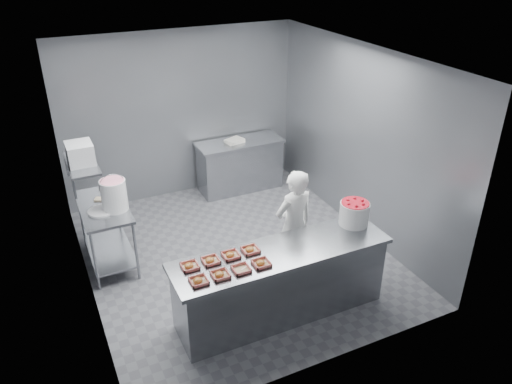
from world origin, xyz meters
The scene contains 24 objects.
floor centered at (0.00, 0.00, 0.00)m, with size 4.50×4.50×0.00m, color #4C4C51.
ceiling centered at (0.00, 0.00, 2.80)m, with size 4.50×4.50×0.00m, color white.
wall_back centered at (0.00, 2.25, 1.40)m, with size 4.00×0.04×2.80m, color slate.
wall_left centered at (-2.00, 0.00, 1.40)m, with size 0.04×4.50×2.80m, color slate.
wall_right centered at (2.00, 0.00, 1.40)m, with size 0.04×4.50×2.80m, color slate.
service_counter centered at (0.00, -1.35, 0.45)m, with size 2.60×0.70×0.90m.
prep_table centered at (-1.65, 0.60, 0.59)m, with size 0.60×1.20×0.90m.
back_counter centered at (0.90, 1.90, 0.45)m, with size 1.50×0.60×0.90m.
wall_shelf centered at (-1.82, 0.60, 1.55)m, with size 0.35×0.90×0.03m, color slate.
tray_0 centered at (-1.05, -1.49, 0.92)m, with size 0.19×0.18×0.06m.
tray_1 centered at (-0.81, -1.49, 0.92)m, with size 0.19×0.18×0.06m.
tray_2 centered at (-0.57, -1.49, 0.92)m, with size 0.19×0.18×0.04m.
tray_3 centered at (-0.33, -1.49, 0.92)m, with size 0.19×0.18×0.06m.
tray_4 centered at (-1.05, -1.21, 0.92)m, with size 0.19×0.18×0.06m.
tray_5 centered at (-0.81, -1.21, 0.92)m, with size 0.19×0.18×0.06m.
tray_6 centered at (-0.57, -1.21, 0.92)m, with size 0.19×0.18×0.06m.
tray_7 centered at (-0.33, -1.21, 0.92)m, with size 0.19×0.18×0.06m.
worker centered at (0.49, -0.75, 0.77)m, with size 0.56×0.37×1.55m, color white.
strawberry_tub centered at (1.08, -1.21, 1.06)m, with size 0.36×0.36×0.30m.
glaze_bucket centered at (-1.51, 0.42, 1.12)m, with size 0.35×0.33×0.51m.
bucket_lid centered at (-1.70, 0.44, 0.91)m, with size 0.34×0.34×0.03m, color silver.
rag centered at (-1.66, 0.78, 0.91)m, with size 0.13×0.11×0.02m, color #CCB28C.
appliance centered at (-1.82, 0.56, 1.70)m, with size 0.31×0.35×0.27m, color gray.
paper_stack centered at (0.81, 1.90, 0.93)m, with size 0.30×0.22×0.06m, color silver.
Camera 1 is at (-2.28, -5.48, 4.12)m, focal length 35.00 mm.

